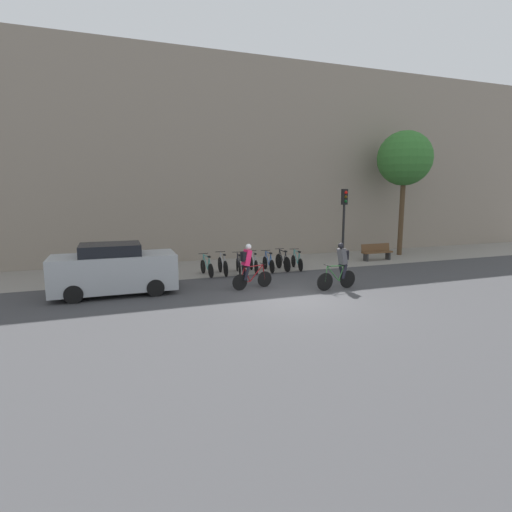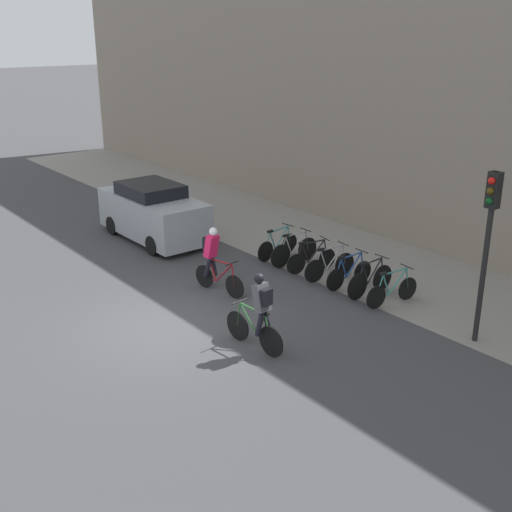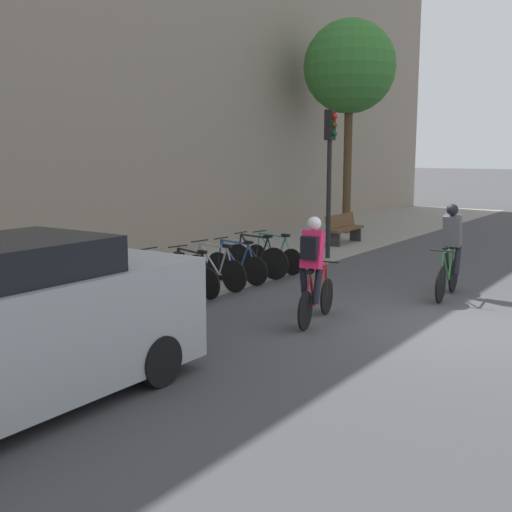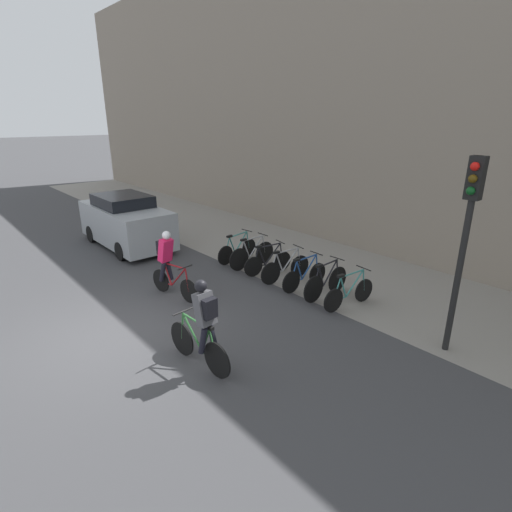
{
  "view_description": "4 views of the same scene",
  "coord_description": "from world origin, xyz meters",
  "px_view_note": "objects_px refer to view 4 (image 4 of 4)",
  "views": [
    {
      "loc": [
        -5.89,
        -12.08,
        3.7
      ],
      "look_at": [
        -0.83,
        1.87,
        1.29
      ],
      "focal_mm": 28.0,
      "sensor_mm": 36.0,
      "label": 1
    },
    {
      "loc": [
        11.81,
        -6.91,
        6.61
      ],
      "look_at": [
        0.93,
        1.77,
        1.59
      ],
      "focal_mm": 45.0,
      "sensor_mm": 36.0,
      "label": 2
    },
    {
      "loc": [
        -9.92,
        -2.93,
        2.75
      ],
      "look_at": [
        -0.31,
        3.63,
        0.86
      ],
      "focal_mm": 45.0,
      "sensor_mm": 36.0,
      "label": 3
    },
    {
      "loc": [
        7.63,
        -2.6,
        4.44
      ],
      "look_at": [
        0.93,
        3.21,
        1.34
      ],
      "focal_mm": 28.0,
      "sensor_mm": 36.0,
      "label": 4
    }
  ],
  "objects_px": {
    "parked_bike_0": "(237,249)",
    "parked_car": "(126,222)",
    "traffic_light_pole": "(467,223)",
    "cyclist_grey": "(203,323)",
    "parked_bike_4": "(305,275)",
    "parked_bike_1": "(252,254)",
    "cyclist_pink": "(168,261)",
    "parked_bike_2": "(268,261)",
    "parked_bike_3": "(285,268)",
    "parked_bike_5": "(326,282)",
    "parked_bike_6": "(349,292)"
  },
  "relations": [
    {
      "from": "cyclist_pink",
      "to": "parked_bike_0",
      "type": "distance_m",
      "value": 3.17
    },
    {
      "from": "parked_bike_4",
      "to": "parked_car",
      "type": "distance_m",
      "value": 7.11
    },
    {
      "from": "parked_bike_0",
      "to": "parked_bike_1",
      "type": "distance_m",
      "value": 0.73
    },
    {
      "from": "parked_bike_6",
      "to": "parked_bike_2",
      "type": "bearing_deg",
      "value": 179.99
    },
    {
      "from": "cyclist_pink",
      "to": "parked_bike_0",
      "type": "xyz_separation_m",
      "value": [
        -0.92,
        2.98,
        -0.56
      ]
    },
    {
      "from": "parked_bike_4",
      "to": "cyclist_pink",
      "type": "bearing_deg",
      "value": -124.12
    },
    {
      "from": "cyclist_grey",
      "to": "parked_car",
      "type": "distance_m",
      "value": 8.38
    },
    {
      "from": "parked_bike_1",
      "to": "parked_car",
      "type": "distance_m",
      "value": 5.04
    },
    {
      "from": "parked_bike_4",
      "to": "traffic_light_pole",
      "type": "height_order",
      "value": "traffic_light_pole"
    },
    {
      "from": "traffic_light_pole",
      "to": "parked_bike_4",
      "type": "bearing_deg",
      "value": 178.53
    },
    {
      "from": "traffic_light_pole",
      "to": "parked_bike_0",
      "type": "bearing_deg",
      "value": 179.16
    },
    {
      "from": "parked_bike_0",
      "to": "cyclist_pink",
      "type": "bearing_deg",
      "value": -72.9
    },
    {
      "from": "parked_bike_2",
      "to": "parked_bike_4",
      "type": "distance_m",
      "value": 1.47
    },
    {
      "from": "parked_bike_2",
      "to": "parked_bike_3",
      "type": "distance_m",
      "value": 0.74
    },
    {
      "from": "traffic_light_pole",
      "to": "cyclist_pink",
      "type": "bearing_deg",
      "value": -154.17
    },
    {
      "from": "cyclist_pink",
      "to": "parked_car",
      "type": "relative_size",
      "value": 0.41
    },
    {
      "from": "parked_bike_3",
      "to": "parked_bike_4",
      "type": "bearing_deg",
      "value": -0.01
    },
    {
      "from": "parked_bike_5",
      "to": "parked_bike_4",
      "type": "bearing_deg",
      "value": -179.86
    },
    {
      "from": "parked_bike_3",
      "to": "parked_car",
      "type": "xyz_separation_m",
      "value": [
        -6.07,
        -2.01,
        0.5
      ]
    },
    {
      "from": "parked_bike_2",
      "to": "parked_bike_5",
      "type": "relative_size",
      "value": 0.95
    },
    {
      "from": "parked_bike_2",
      "to": "parked_bike_4",
      "type": "bearing_deg",
      "value": 0.01
    },
    {
      "from": "parked_bike_4",
      "to": "cyclist_grey",
      "type": "bearing_deg",
      "value": -72.48
    },
    {
      "from": "parked_bike_0",
      "to": "parked_bike_3",
      "type": "xyz_separation_m",
      "value": [
        2.2,
        0.0,
        0.01
      ]
    },
    {
      "from": "parked_bike_5",
      "to": "parked_bike_6",
      "type": "relative_size",
      "value": 1.02
    },
    {
      "from": "cyclist_pink",
      "to": "parked_bike_6",
      "type": "xyz_separation_m",
      "value": [
        3.49,
        2.98,
        -0.57
      ]
    },
    {
      "from": "cyclist_grey",
      "to": "parked_bike_5",
      "type": "xyz_separation_m",
      "value": [
        -0.57,
        4.13,
        -0.53
      ]
    },
    {
      "from": "cyclist_pink",
      "to": "parked_bike_4",
      "type": "distance_m",
      "value": 3.65
    },
    {
      "from": "parked_bike_5",
      "to": "parked_bike_1",
      "type": "bearing_deg",
      "value": -179.99
    },
    {
      "from": "parked_bike_1",
      "to": "parked_bike_5",
      "type": "xyz_separation_m",
      "value": [
        2.94,
        0.0,
        -0.0
      ]
    },
    {
      "from": "parked_bike_0",
      "to": "parked_car",
      "type": "height_order",
      "value": "parked_car"
    },
    {
      "from": "parked_bike_1",
      "to": "parked_bike_3",
      "type": "distance_m",
      "value": 1.47
    },
    {
      "from": "cyclist_grey",
      "to": "parked_bike_5",
      "type": "distance_m",
      "value": 4.21
    },
    {
      "from": "parked_bike_1",
      "to": "parked_bike_4",
      "type": "xyz_separation_m",
      "value": [
        2.21,
        -0.0,
        -0.03
      ]
    },
    {
      "from": "parked_car",
      "to": "parked_bike_3",
      "type": "bearing_deg",
      "value": 18.31
    },
    {
      "from": "parked_car",
      "to": "parked_bike_5",
      "type": "bearing_deg",
      "value": 14.93
    },
    {
      "from": "parked_bike_4",
      "to": "parked_bike_3",
      "type": "bearing_deg",
      "value": 179.99
    },
    {
      "from": "cyclist_grey",
      "to": "traffic_light_pole",
      "type": "xyz_separation_m",
      "value": [
        2.63,
        4.03,
        1.69
      ]
    },
    {
      "from": "parked_bike_2",
      "to": "parked_car",
      "type": "relative_size",
      "value": 0.37
    },
    {
      "from": "parked_bike_1",
      "to": "cyclist_pink",
      "type": "bearing_deg",
      "value": -86.47
    },
    {
      "from": "cyclist_pink",
      "to": "cyclist_grey",
      "type": "relative_size",
      "value": 0.98
    },
    {
      "from": "cyclist_grey",
      "to": "traffic_light_pole",
      "type": "relative_size",
      "value": 0.47
    },
    {
      "from": "cyclist_pink",
      "to": "traffic_light_pole",
      "type": "bearing_deg",
      "value": 25.83
    },
    {
      "from": "cyclist_pink",
      "to": "parked_bike_2",
      "type": "distance_m",
      "value": 3.09
    },
    {
      "from": "cyclist_grey",
      "to": "parked_bike_4",
      "type": "bearing_deg",
      "value": 107.52
    },
    {
      "from": "parked_bike_5",
      "to": "traffic_light_pole",
      "type": "xyz_separation_m",
      "value": [
        3.2,
        -0.1,
        2.22
      ]
    },
    {
      "from": "parked_bike_3",
      "to": "traffic_light_pole",
      "type": "xyz_separation_m",
      "value": [
        4.67,
        -0.1,
        2.24
      ]
    },
    {
      "from": "traffic_light_pole",
      "to": "parked_bike_6",
      "type": "bearing_deg",
      "value": 177.67
    },
    {
      "from": "cyclist_pink",
      "to": "parked_bike_4",
      "type": "xyz_separation_m",
      "value": [
        2.02,
        2.98,
        -0.56
      ]
    },
    {
      "from": "parked_bike_4",
      "to": "parked_car",
      "type": "bearing_deg",
      "value": -163.56
    },
    {
      "from": "cyclist_grey",
      "to": "parked_bike_3",
      "type": "distance_m",
      "value": 4.64
    }
  ]
}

